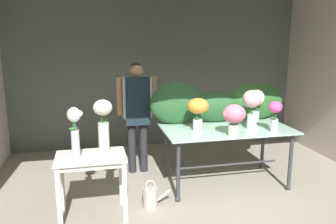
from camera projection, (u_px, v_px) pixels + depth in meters
name	position (u px, v px, depth m)	size (l,w,h in m)	color
ground_plane	(181.00, 178.00, 4.99)	(7.77, 7.77, 0.00)	#9E9384
wall_back	(157.00, 71.00, 6.37)	(5.45, 0.12, 2.81)	slate
display_table_glass	(226.00, 137.00, 4.67)	(1.74, 0.96, 0.82)	#ADD8C7
side_table_white	(91.00, 164.00, 3.83)	(0.77, 0.51, 0.73)	silver
florist	(137.00, 106.00, 5.03)	(0.60, 0.24, 1.65)	#232328
foliage_backdrop	(218.00, 103.00, 4.93)	(2.02, 0.29, 0.60)	#28562D
vase_rosy_lilies	(234.00, 117.00, 4.21)	(0.30, 0.29, 0.40)	silver
vase_fuchsia_snapdragons	(275.00, 113.00, 4.39)	(0.17, 0.17, 0.40)	silver
vase_sunset_dahlias	(198.00, 109.00, 4.46)	(0.28, 0.28, 0.43)	silver
vase_ivory_stock	(255.00, 102.00, 4.85)	(0.26, 0.24, 0.48)	silver
vase_blush_tulips	(252.00, 104.00, 4.53)	(0.26, 0.26, 0.52)	silver
vase_white_roses_tall	(75.00, 129.00, 3.71)	(0.17, 0.15, 0.56)	silver
vase_cream_lisianthus_tall	(103.00, 124.00, 3.81)	(0.21, 0.21, 0.62)	silver
watering_can	(151.00, 197.00, 4.14)	(0.35, 0.18, 0.34)	#B7B2A8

